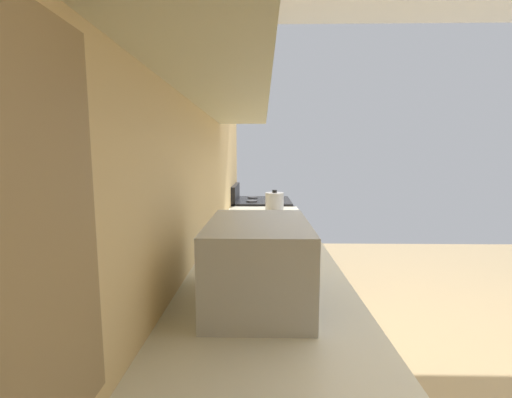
{
  "coord_description": "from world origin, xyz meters",
  "views": [
    {
      "loc": [
        -1.82,
        1.2,
        1.36
      ],
      "look_at": [
        -0.19,
        1.23,
        1.15
      ],
      "focal_mm": 23.36,
      "sensor_mm": 36.0,
      "label": 1
    }
  ],
  "objects_px": {
    "microwave": "(259,261)",
    "bowl": "(277,219)",
    "oven_range": "(262,241)",
    "kettle": "(275,202)"
  },
  "relations": [
    {
      "from": "kettle",
      "to": "bowl",
      "type": "bearing_deg",
      "value": 180.0
    },
    {
      "from": "oven_range",
      "to": "microwave",
      "type": "xyz_separation_m",
      "value": [
        -2.44,
        0.01,
        0.56
      ]
    },
    {
      "from": "oven_range",
      "to": "kettle",
      "type": "height_order",
      "value": "kettle"
    },
    {
      "from": "bowl",
      "to": "oven_range",
      "type": "bearing_deg",
      "value": 5.14
    },
    {
      "from": "oven_range",
      "to": "bowl",
      "type": "bearing_deg",
      "value": -174.86
    },
    {
      "from": "bowl",
      "to": "kettle",
      "type": "relative_size",
      "value": 0.66
    },
    {
      "from": "microwave",
      "to": "bowl",
      "type": "height_order",
      "value": "microwave"
    },
    {
      "from": "microwave",
      "to": "bowl",
      "type": "xyz_separation_m",
      "value": [
        1.29,
        -0.12,
        -0.1
      ]
    },
    {
      "from": "oven_range",
      "to": "bowl",
      "type": "relative_size",
      "value": 7.48
    },
    {
      "from": "oven_range",
      "to": "kettle",
      "type": "relative_size",
      "value": 4.94
    }
  ]
}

